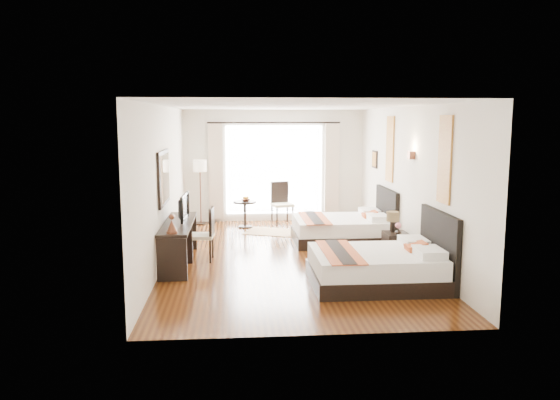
{
  "coord_description": "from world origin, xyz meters",
  "views": [
    {
      "loc": [
        -0.96,
        -9.91,
        2.56
      ],
      "look_at": [
        -0.14,
        0.18,
        1.06
      ],
      "focal_mm": 35.0,
      "sensor_mm": 36.0,
      "label": 1
    }
  ],
  "objects": [
    {
      "name": "wall_desk",
      "position": [
        -2.25,
        0.0,
        1.4
      ],
      "size": [
        0.01,
        7.5,
        2.8
      ],
      "primitive_type": "cube",
      "color": "silver",
      "rests_on": "floor"
    },
    {
      "name": "bronze_figurine",
      "position": [
        -1.99,
        -1.25,
        0.89
      ],
      "size": [
        0.23,
        0.23,
        0.27
      ],
      "primitive_type": null,
      "rotation": [
        0.0,
        0.0,
        -0.32
      ],
      "color": "#4F2B1C",
      "rests_on": "console_desk"
    },
    {
      "name": "drape_left",
      "position": [
        -1.45,
        3.63,
        1.28
      ],
      "size": [
        0.35,
        0.14,
        2.35
      ],
      "primitive_type": "cube",
      "color": "#BAA690",
      "rests_on": "floor"
    },
    {
      "name": "ceiling",
      "position": [
        0.0,
        0.0,
        2.79
      ],
      "size": [
        4.5,
        7.5,
        0.02
      ],
      "primitive_type": "cube",
      "color": "white",
      "rests_on": "wall_headboard"
    },
    {
      "name": "wall_sconce",
      "position": [
        2.19,
        -0.32,
        1.92
      ],
      "size": [
        0.1,
        0.14,
        0.14
      ],
      "primitive_type": "cube",
      "color": "#4F2B1C",
      "rests_on": "wall_headboard"
    },
    {
      "name": "table_lamp",
      "position": [
        1.93,
        -0.2,
        0.75
      ],
      "size": [
        0.24,
        0.24,
        0.37
      ],
      "color": "black",
      "rests_on": "nightstand"
    },
    {
      "name": "bed_near",
      "position": [
        1.28,
        -1.81,
        0.3
      ],
      "size": [
        2.04,
        1.59,
        1.15
      ],
      "color": "black",
      "rests_on": "floor"
    },
    {
      "name": "side_table",
      "position": [
        -0.75,
        2.93,
        0.32
      ],
      "size": [
        0.55,
        0.55,
        0.63
      ],
      "primitive_type": "cylinder",
      "color": "black",
      "rests_on": "floor"
    },
    {
      "name": "window_glass",
      "position": [
        0.0,
        3.73,
        1.3
      ],
      "size": [
        2.4,
        0.02,
        2.2
      ],
      "primitive_type": "cube",
      "color": "white",
      "rests_on": "wall_window"
    },
    {
      "name": "mirror_glass",
      "position": [
        -2.19,
        -0.3,
        1.55
      ],
      "size": [
        0.01,
        1.12,
        0.82
      ],
      "primitive_type": "cube",
      "color": "white",
      "rests_on": "mirror_frame"
    },
    {
      "name": "floor_lamp",
      "position": [
        -1.83,
        3.4,
        1.34
      ],
      "size": [
        0.32,
        0.32,
        1.59
      ],
      "color": "black",
      "rests_on": "floor"
    },
    {
      "name": "mirror_frame",
      "position": [
        -2.22,
        -0.3,
        1.55
      ],
      "size": [
        0.04,
        1.25,
        0.95
      ],
      "primitive_type": "cube",
      "color": "black",
      "rests_on": "wall_desk"
    },
    {
      "name": "sheer_curtain",
      "position": [
        0.0,
        3.67,
        1.3
      ],
      "size": [
        2.3,
        0.02,
        2.1
      ],
      "primitive_type": "cube",
      "color": "white",
      "rests_on": "wall_window"
    },
    {
      "name": "wall_window",
      "position": [
        0.0,
        3.75,
        1.4
      ],
      "size": [
        4.5,
        0.01,
        2.8
      ],
      "primitive_type": "cube",
      "color": "silver",
      "rests_on": "floor"
    },
    {
      "name": "floor",
      "position": [
        0.0,
        0.0,
        -0.01
      ],
      "size": [
        4.5,
        7.5,
        0.01
      ],
      "primitive_type": "cube",
      "color": "#3A1A0A",
      "rests_on": "ground"
    },
    {
      "name": "nightstand",
      "position": [
        1.97,
        -0.32,
        0.25
      ],
      "size": [
        0.42,
        0.52,
        0.5
      ],
      "primitive_type": "cube",
      "color": "black",
      "rests_on": "floor"
    },
    {
      "name": "bed_far",
      "position": [
        1.3,
        1.18,
        0.29
      ],
      "size": [
        2.0,
        1.56,
        1.12
      ],
      "color": "black",
      "rests_on": "floor"
    },
    {
      "name": "art_panel_far",
      "position": [
        2.23,
        1.18,
        1.95
      ],
      "size": [
        0.03,
        0.5,
        1.35
      ],
      "primitive_type": "cube",
      "color": "maroon",
      "rests_on": "wall_headboard"
    },
    {
      "name": "wall_entry",
      "position": [
        0.0,
        -3.75,
        1.4
      ],
      "size": [
        4.5,
        0.01,
        2.8
      ],
      "primitive_type": "cube",
      "color": "silver",
      "rests_on": "floor"
    },
    {
      "name": "wall_headboard",
      "position": [
        2.25,
        0.0,
        1.4
      ],
      "size": [
        0.01,
        7.5,
        2.8
      ],
      "primitive_type": "cube",
      "color": "silver",
      "rests_on": "floor"
    },
    {
      "name": "desk_chair",
      "position": [
        -1.59,
        -0.1,
        0.3
      ],
      "size": [
        0.49,
        0.49,
        0.98
      ],
      "rotation": [
        0.0,
        0.0,
        3.07
      ],
      "color": "beige",
      "rests_on": "floor"
    },
    {
      "name": "vase",
      "position": [
        1.94,
        -0.51,
        0.56
      ],
      "size": [
        0.12,
        0.12,
        0.12
      ],
      "primitive_type": "imported",
      "rotation": [
        0.0,
        0.0,
        -0.05
      ],
      "color": "black",
      "rests_on": "nightstand"
    },
    {
      "name": "art_panel_near",
      "position": [
        2.23,
        -1.81,
        1.95
      ],
      "size": [
        0.03,
        0.5,
        1.35
      ],
      "primitive_type": "cube",
      "color": "maroon",
      "rests_on": "wall_headboard"
    },
    {
      "name": "console_desk",
      "position": [
        -1.99,
        -0.3,
        0.38
      ],
      "size": [
        0.5,
        2.2,
        0.76
      ],
      "primitive_type": "cube",
      "color": "black",
      "rests_on": "floor"
    },
    {
      "name": "jute_rug",
      "position": [
        -0.09,
        2.29,
        0.01
      ],
      "size": [
        1.53,
        1.3,
        0.01
      ],
      "primitive_type": "cube",
      "rotation": [
        0.0,
        0.0,
        -0.38
      ],
      "color": "tan",
      "rests_on": "floor"
    },
    {
      "name": "fruit_bowl",
      "position": [
        -0.73,
        2.91,
        0.66
      ],
      "size": [
        0.28,
        0.28,
        0.05
      ],
      "primitive_type": "imported",
      "rotation": [
        0.0,
        0.0,
        -0.42
      ],
      "color": "#412E17",
      "rests_on": "side_table"
    },
    {
      "name": "window_chair",
      "position": [
        0.16,
        3.29,
        0.31
      ],
      "size": [
        0.58,
        0.58,
        1.03
      ],
      "rotation": [
        0.0,
        0.0,
        -1.33
      ],
      "color": "beige",
      "rests_on": "floor"
    },
    {
      "name": "television",
      "position": [
        -1.97,
        -0.08,
        0.99
      ],
      "size": [
        0.15,
        0.82,
        0.47
      ],
      "primitive_type": "imported",
      "rotation": [
        0.0,
        0.0,
        1.51
      ],
      "color": "black",
      "rests_on": "console_desk"
    },
    {
      "name": "drape_right",
      "position": [
        1.45,
        3.63,
        1.28
      ],
      "size": [
        0.35,
        0.14,
        2.35
      ],
      "primitive_type": "cube",
      "color": "#BAA690",
      "rests_on": "floor"
    }
  ]
}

